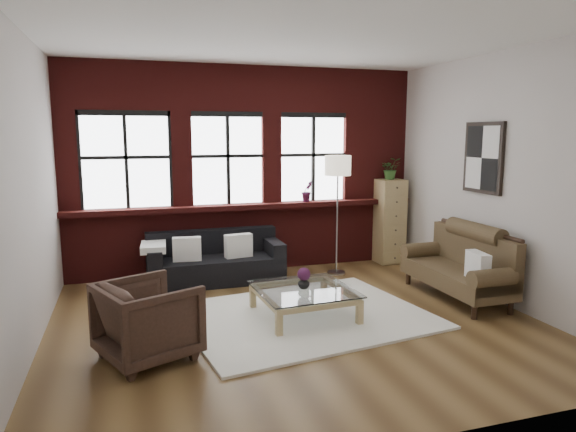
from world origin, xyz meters
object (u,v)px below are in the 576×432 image
object	(u,v)px
vintage_settee	(456,264)
drawer_chest	(389,221)
armchair	(148,320)
coffee_table	(304,303)
vase	(304,283)
dark_sofa	(215,258)
floor_lamp	(337,211)

from	to	relation	value
vintage_settee	drawer_chest	size ratio (longest dim) A/B	1.24
vintage_settee	armchair	xyz separation A→B (m)	(-3.97, -0.70, -0.08)
vintage_settee	coffee_table	bearing A→B (deg)	-177.69
vase	drawer_chest	world-z (taller)	drawer_chest
dark_sofa	vintage_settee	bearing A→B (deg)	-30.51
vintage_settee	vase	bearing A→B (deg)	-177.69
dark_sofa	floor_lamp	distance (m)	1.98
vase	drawer_chest	distance (m)	3.11
floor_lamp	drawer_chest	bearing A→B (deg)	20.95
dark_sofa	armchair	bearing A→B (deg)	-113.58
drawer_chest	coffee_table	bearing A→B (deg)	-136.92
drawer_chest	vintage_settee	bearing A→B (deg)	-92.79
armchair	floor_lamp	distance (m)	3.77
armchair	floor_lamp	xyz separation A→B (m)	(2.93, 2.29, 0.61)
armchair	vase	distance (m)	1.91
armchair	dark_sofa	bearing A→B (deg)	-47.19
armchair	drawer_chest	distance (m)	4.91
vintage_settee	vase	xyz separation A→B (m)	(-2.16, -0.09, -0.04)
armchair	vase	xyz separation A→B (m)	(1.81, 0.62, 0.04)
dark_sofa	vintage_settee	distance (m)	3.38
armchair	drawer_chest	size ratio (longest dim) A/B	0.60
dark_sofa	coffee_table	size ratio (longest dim) A/B	1.79
armchair	drawer_chest	world-z (taller)	drawer_chest
coffee_table	drawer_chest	bearing A→B (deg)	43.08
vase	floor_lamp	xyz separation A→B (m)	(1.12, 1.68, 0.57)
coffee_table	floor_lamp	bearing A→B (deg)	56.22
vase	drawer_chest	size ratio (longest dim) A/B	0.10
dark_sofa	vase	bearing A→B (deg)	-67.40
coffee_table	dark_sofa	bearing A→B (deg)	112.60
armchair	vase	bearing A→B (deg)	-94.81
vase	floor_lamp	bearing A→B (deg)	56.22
drawer_chest	floor_lamp	xyz separation A→B (m)	(-1.14, -0.44, 0.29)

